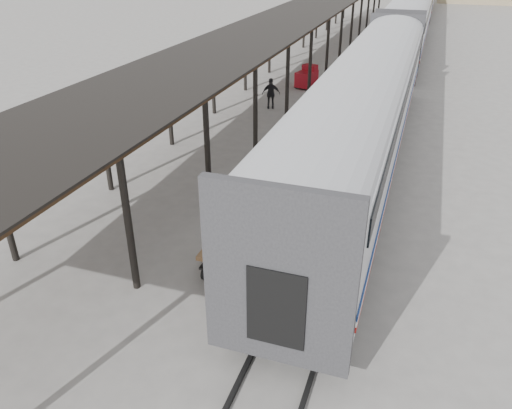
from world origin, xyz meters
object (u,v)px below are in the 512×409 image
at_px(luggage_tug, 307,77).
at_px(pedestrian, 271,94).
at_px(baggage_cart, 233,245).
at_px(porter, 232,221).

xyz_separation_m(luggage_tug, pedestrian, (-0.79, -5.18, 0.23)).
xyz_separation_m(baggage_cart, pedestrian, (-3.51, 14.88, 0.21)).
height_order(baggage_cart, luggage_tug, luggage_tug).
distance_m(porter, pedestrian, 16.00).
xyz_separation_m(porter, pedestrian, (-3.76, 15.53, -0.98)).
distance_m(baggage_cart, pedestrian, 15.29).
relative_size(luggage_tug, porter, 0.88).
relative_size(porter, pedestrian, 1.14).
height_order(luggage_tug, porter, porter).
bearing_deg(luggage_tug, baggage_cart, -67.92).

